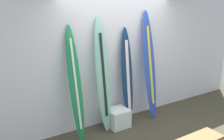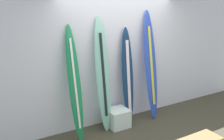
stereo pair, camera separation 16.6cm
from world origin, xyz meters
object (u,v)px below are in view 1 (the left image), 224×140
Objects in this scene: surfboard_navy at (127,76)px; display_block_left at (118,118)px; surfboard_seafoam at (103,76)px; surfboard_emerald at (75,85)px; surfboard_cobalt at (150,66)px.

display_block_left is at bearing -160.02° from surfboard_navy.
surfboard_navy is (0.57, 0.02, -0.10)m from surfboard_seafoam.
surfboard_navy is at bearing 3.49° from surfboard_emerald.
surfboard_cobalt is 5.67× the size of display_block_left.
surfboard_navy is at bearing 19.98° from display_block_left.
surfboard_seafoam is (0.58, 0.05, 0.07)m from surfboard_emerald.
surfboard_seafoam is at bearing 164.46° from display_block_left.
surfboard_emerald is 1.05× the size of surfboard_navy.
surfboard_navy is (1.15, 0.07, -0.03)m from surfboard_emerald.
surfboard_emerald reaches higher than display_block_left.
surfboard_seafoam is 1.12× the size of surfboard_navy.
surfboard_cobalt reaches higher than surfboard_navy.
surfboard_cobalt is (0.54, -0.05, 0.15)m from surfboard_navy.
display_block_left is at bearing -2.28° from surfboard_emerald.
surfboard_seafoam is at bearing 178.79° from surfboard_cobalt.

